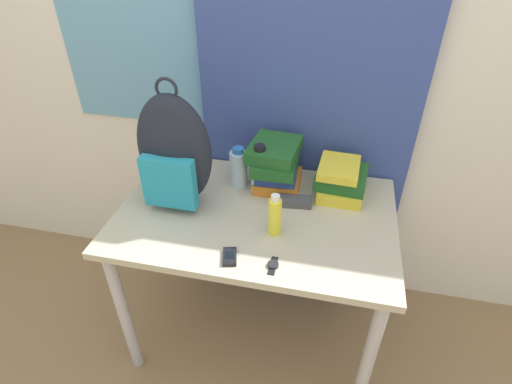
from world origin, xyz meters
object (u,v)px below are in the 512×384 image
at_px(sports_bottle, 260,170).
at_px(wristwatch, 273,265).
at_px(book_stack_left, 276,164).
at_px(sunscreen_bottle, 275,216).
at_px(backpack, 174,154).
at_px(book_stack_center, 341,179).
at_px(water_bottle, 239,168).
at_px(sunglasses_case, 293,201).
at_px(cell_phone, 230,257).

relative_size(sports_bottle, wristwatch, 2.62).
xyz_separation_m(book_stack_left, sunscreen_bottle, (0.05, -0.32, -0.03)).
height_order(backpack, wristwatch, backpack).
xyz_separation_m(sunscreen_bottle, wristwatch, (0.03, -0.17, -0.08)).
height_order(backpack, book_stack_center, backpack).
relative_size(book_stack_center, water_bottle, 1.39).
bearing_deg(book_stack_left, sunscreen_bottle, -80.73).
xyz_separation_m(water_bottle, wristwatch, (0.24, -0.46, -0.08)).
relative_size(backpack, book_stack_left, 1.92).
xyz_separation_m(sunscreen_bottle, sunglasses_case, (0.04, 0.19, -0.06)).
height_order(sports_bottle, sunscreen_bottle, sports_bottle).
xyz_separation_m(water_bottle, sunscreen_bottle, (0.21, -0.29, -0.01)).
relative_size(water_bottle, sunglasses_case, 1.19).
bearing_deg(backpack, sunscreen_bottle, -15.36).
bearing_deg(cell_phone, book_stack_left, 81.32).
xyz_separation_m(sports_bottle, wristwatch, (0.14, -0.43, -0.10)).
relative_size(sunscreen_bottle, sunglasses_case, 1.12).
bearing_deg(backpack, wristwatch, -32.76).
bearing_deg(cell_phone, sports_bottle, 87.87).
distance_m(backpack, book_stack_left, 0.44).
xyz_separation_m(book_stack_center, sports_bottle, (-0.34, -0.07, 0.04)).
bearing_deg(backpack, book_stack_center, 17.83).
relative_size(book_stack_left, wristwatch, 3.21).
relative_size(book_stack_left, book_stack_center, 1.07).
xyz_separation_m(backpack, sports_bottle, (0.31, 0.14, -0.12)).
distance_m(book_stack_center, sunglasses_case, 0.23).
distance_m(backpack, cell_phone, 0.46).
bearing_deg(book_stack_left, cell_phone, -98.68).
xyz_separation_m(book_stack_center, cell_phone, (-0.35, -0.49, -0.06)).
distance_m(sunscreen_bottle, cell_phone, 0.22).
height_order(backpack, water_bottle, backpack).
distance_m(book_stack_left, cell_phone, 0.51).
bearing_deg(sunscreen_bottle, backpack, 164.64).
bearing_deg(cell_phone, book_stack_center, 54.40).
relative_size(book_stack_left, sunglasses_case, 1.77).
relative_size(sunscreen_bottle, cell_phone, 1.89).
relative_size(water_bottle, sports_bottle, 0.82).
bearing_deg(sunglasses_case, wristwatch, -92.72).
bearing_deg(book_stack_left, book_stack_center, 0.25).
distance_m(book_stack_left, sunscreen_bottle, 0.33).
height_order(sunscreen_bottle, cell_phone, sunscreen_bottle).
bearing_deg(book_stack_left, water_bottle, -166.57).
relative_size(backpack, wristwatch, 6.16).
bearing_deg(cell_phone, wristwatch, -1.59).
xyz_separation_m(cell_phone, sunglasses_case, (0.17, 0.36, 0.01)).
relative_size(book_stack_center, sports_bottle, 1.14).
relative_size(book_stack_left, sunscreen_bottle, 1.58).
xyz_separation_m(book_stack_center, sunglasses_case, (-0.18, -0.14, -0.05)).
xyz_separation_m(water_bottle, cell_phone, (0.08, -0.45, -0.08)).
distance_m(book_stack_center, wristwatch, 0.54).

